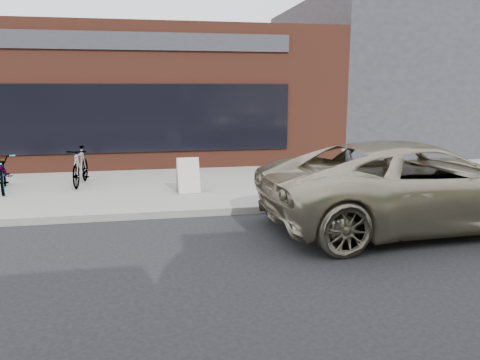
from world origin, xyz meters
name	(u,v)px	position (x,y,z in m)	size (l,w,h in m)	color
ground	(257,303)	(0.00, 0.00, 0.00)	(120.00, 120.00, 0.00)	black
near_sidewalk	(199,183)	(0.00, 7.00, 0.07)	(44.00, 6.00, 0.15)	gray
storefront	(129,96)	(-2.00, 13.98, 2.25)	(14.00, 10.07, 4.50)	brown
neighbour_building	(409,78)	(10.00, 14.00, 3.00)	(10.00, 10.00, 6.00)	#2D2D32
motorcycle	(311,191)	(1.86, 3.35, 0.60)	(2.20, 0.77, 1.39)	black
minivan	(415,185)	(3.63, 2.60, 0.81)	(2.69, 5.83, 1.62)	tan
bicycle_front	(3,172)	(-4.73, 6.66, 0.61)	(0.61, 1.76, 0.93)	gray
bicycle_rear	(80,166)	(-3.00, 6.98, 0.64)	(0.46, 1.63, 0.98)	gray
sandwich_sign	(188,175)	(-0.38, 5.70, 0.56)	(0.56, 0.52, 0.83)	beige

